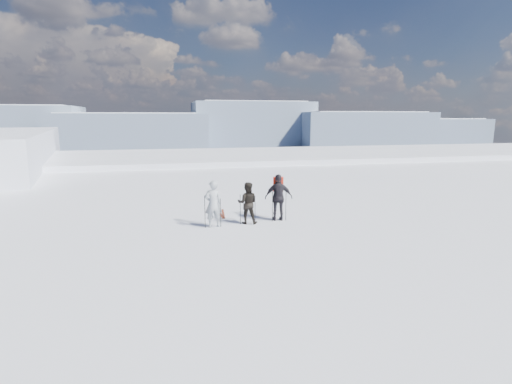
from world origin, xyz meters
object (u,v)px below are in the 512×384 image
at_px(skier_grey, 213,204).
at_px(skier_pack, 279,198).
at_px(skis_loose, 222,214).
at_px(skier_dark, 247,203).

xyz_separation_m(skier_grey, skier_pack, (2.79, 0.42, 0.04)).
xyz_separation_m(skier_grey, skis_loose, (0.62, 2.03, -0.92)).
bearing_deg(skier_grey, skier_dark, -177.47).
height_order(skier_pack, skis_loose, skier_pack).
distance_m(skier_grey, skier_dark, 1.44).
bearing_deg(skis_loose, skier_dark, -65.84).
height_order(skier_dark, skis_loose, skier_dark).
relative_size(skier_dark, skis_loose, 1.00).
bearing_deg(skier_dark, skier_grey, 25.58).
bearing_deg(skis_loose, skier_pack, -36.53).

